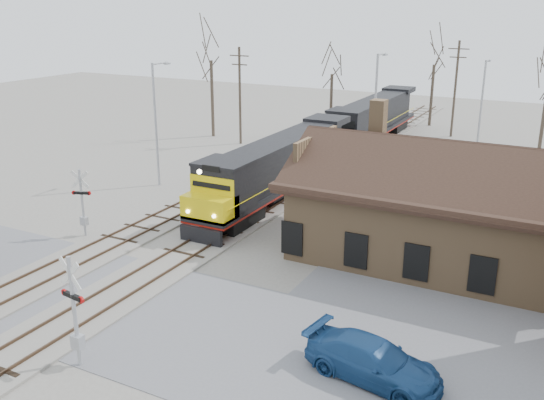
% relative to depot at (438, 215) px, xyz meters
% --- Properties ---
extents(ground, '(140.00, 140.00, 0.00)m').
position_rel_depot_xyz_m(ground, '(-11.99, -12.00, -2.41)').
color(ground, gray).
rests_on(ground, ground).
extents(road, '(60.00, 9.00, 0.03)m').
position_rel_depot_xyz_m(road, '(-11.99, -12.00, -2.39)').
color(road, slate).
rests_on(road, ground).
extents(parking_lot, '(22.00, 26.00, 0.03)m').
position_rel_depot_xyz_m(parking_lot, '(6.01, -8.00, -2.39)').
color(parking_lot, slate).
rests_on(parking_lot, ground).
extents(track_main, '(3.40, 90.00, 0.24)m').
position_rel_depot_xyz_m(track_main, '(-11.99, 3.00, -2.34)').
color(track_main, gray).
rests_on(track_main, ground).
extents(track_siding, '(3.40, 90.00, 0.24)m').
position_rel_depot_xyz_m(track_siding, '(-16.49, 3.00, -2.34)').
color(track_siding, gray).
rests_on(track_siding, ground).
extents(depot, '(15.20, 9.31, 7.90)m').
position_rel_depot_xyz_m(depot, '(0.00, 0.00, 0.00)').
color(depot, olive).
rests_on(depot, ground).
extents(locomotive_lead, '(2.90, 19.42, 4.31)m').
position_rel_depot_xyz_m(locomotive_lead, '(-11.99, 4.75, -0.14)').
color(locomotive_lead, black).
rests_on(locomotive_lead, ground).
extents(locomotive_trailing, '(2.90, 19.42, 4.08)m').
position_rel_depot_xyz_m(locomotive_trailing, '(-11.99, 24.45, -0.14)').
color(locomotive_trailing, black).
rests_on(locomotive_trailing, ground).
extents(crossbuck_near, '(1.26, 0.33, 4.42)m').
position_rel_depot_xyz_m(crossbuck_near, '(-9.35, -16.30, -0.36)').
color(crossbuck_near, '#A5A8AD').
rests_on(crossbuck_near, ground).
extents(crossbuck_far, '(1.09, 0.49, 4.00)m').
position_rel_depot_xyz_m(crossbuck_far, '(-18.76, -6.29, -0.52)').
color(crossbuck_far, '#A5A8AD').
rests_on(crossbuck_far, ground).
extents(parked_car, '(5.38, 2.88, 1.48)m').
position_rel_depot_xyz_m(parked_car, '(0.63, -12.03, -1.67)').
color(parked_car, navy).
rests_on(parked_car, ground).
extents(streetlight_a, '(0.25, 2.04, 8.90)m').
position_rel_depot_xyz_m(streetlight_a, '(-21.32, 4.09, 2.58)').
color(streetlight_a, '#A5A8AD').
rests_on(streetlight_a, ground).
extents(streetlight_b, '(0.25, 2.04, 9.47)m').
position_rel_depot_xyz_m(streetlight_b, '(-7.62, 12.16, 2.87)').
color(streetlight_b, '#A5A8AD').
rests_on(streetlight_b, ground).
extents(streetlight_c, '(0.25, 2.04, 8.31)m').
position_rel_depot_xyz_m(streetlight_c, '(-2.04, 24.12, 2.28)').
color(streetlight_c, '#A5A8AD').
rests_on(streetlight_c, ground).
extents(utility_pole_a, '(2.00, 0.24, 9.04)m').
position_rel_depot_xyz_m(utility_pole_a, '(-22.99, 18.68, 2.33)').
color(utility_pole_a, '#382D23').
rests_on(utility_pole_a, ground).
extents(utility_pole_b, '(2.00, 0.24, 9.43)m').
position_rel_depot_xyz_m(utility_pole_b, '(-5.79, 31.33, 2.53)').
color(utility_pole_b, '#382D23').
rests_on(utility_pole_b, ground).
extents(tree_a, '(5.01, 5.01, 12.28)m').
position_rel_depot_xyz_m(tree_a, '(-27.18, 20.34, 6.34)').
color(tree_a, '#382D23').
rests_on(tree_a, ground).
extents(tree_b, '(4.02, 4.02, 9.84)m').
position_rel_depot_xyz_m(tree_b, '(-17.23, 27.19, 4.60)').
color(tree_b, '#382D23').
rests_on(tree_b, ground).
extents(tree_c, '(4.38, 4.38, 10.73)m').
position_rel_depot_xyz_m(tree_c, '(-9.12, 36.02, 5.23)').
color(tree_c, '#382D23').
rests_on(tree_c, ground).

